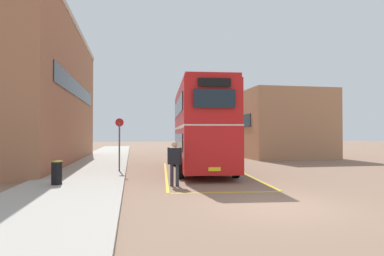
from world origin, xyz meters
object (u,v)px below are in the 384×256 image
Objects in this scene: bus_stop_sign at (119,139)px; pedestrian_boarding at (175,160)px; double_decker_bus at (201,127)px; single_deck_bus at (202,138)px; litter_bin at (57,173)px.

pedestrian_boarding is at bearing -63.82° from bus_stop_sign.
single_deck_bus is (4.12, 18.62, -0.87)m from double_decker_bus.
double_decker_bus is at bearing 35.49° from litter_bin.
double_decker_bus is 19.09m from single_deck_bus.
single_deck_bus reaches higher than pedestrian_boarding.
bus_stop_sign reaches higher than pedestrian_boarding.
pedestrian_boarding is at bearing -112.78° from double_decker_bus.
litter_bin is 5.08m from bus_stop_sign.
litter_bin is (-10.85, -23.42, -1.04)m from single_deck_bus.
double_decker_bus is at bearing 67.22° from pedestrian_boarding.
pedestrian_boarding is 4.60m from litter_bin.
double_decker_bus is 1.17× the size of single_deck_bus.
bus_stop_sign reaches higher than litter_bin.
double_decker_bus is at bearing 5.04° from bus_stop_sign.
double_decker_bus reaches higher than pedestrian_boarding.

